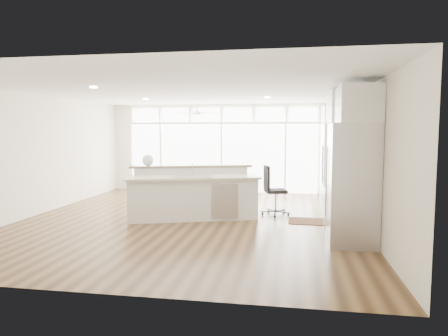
# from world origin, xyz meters

# --- Properties ---
(floor) EXTENTS (7.00, 8.00, 0.02)m
(floor) POSITION_xyz_m (0.00, 0.00, -0.01)
(floor) COLOR #3B2512
(floor) RESTS_ON ground
(ceiling) EXTENTS (7.00, 8.00, 0.02)m
(ceiling) POSITION_xyz_m (0.00, 0.00, 2.70)
(ceiling) COLOR white
(ceiling) RESTS_ON wall_back
(wall_back) EXTENTS (7.00, 0.04, 2.70)m
(wall_back) POSITION_xyz_m (0.00, 4.00, 1.35)
(wall_back) COLOR white
(wall_back) RESTS_ON floor
(wall_front) EXTENTS (7.00, 0.04, 2.70)m
(wall_front) POSITION_xyz_m (0.00, -4.00, 1.35)
(wall_front) COLOR white
(wall_front) RESTS_ON floor
(wall_left) EXTENTS (0.04, 8.00, 2.70)m
(wall_left) POSITION_xyz_m (-3.50, 0.00, 1.35)
(wall_left) COLOR white
(wall_left) RESTS_ON floor
(wall_right) EXTENTS (0.04, 8.00, 2.70)m
(wall_right) POSITION_xyz_m (3.50, 0.00, 1.35)
(wall_right) COLOR white
(wall_right) RESTS_ON floor
(glass_wall) EXTENTS (5.80, 0.06, 2.08)m
(glass_wall) POSITION_xyz_m (0.00, 3.94, 1.05)
(glass_wall) COLOR white
(glass_wall) RESTS_ON wall_back
(transom_row) EXTENTS (5.90, 0.06, 0.40)m
(transom_row) POSITION_xyz_m (0.00, 3.94, 2.38)
(transom_row) COLOR white
(transom_row) RESTS_ON wall_back
(desk_window) EXTENTS (0.04, 0.85, 0.85)m
(desk_window) POSITION_xyz_m (3.46, 0.30, 1.55)
(desk_window) COLOR silver
(desk_window) RESTS_ON wall_right
(ceiling_fan) EXTENTS (1.16, 1.16, 0.32)m
(ceiling_fan) POSITION_xyz_m (-0.50, 2.80, 2.48)
(ceiling_fan) COLOR white
(ceiling_fan) RESTS_ON ceiling
(recessed_lights) EXTENTS (3.40, 3.00, 0.02)m
(recessed_lights) POSITION_xyz_m (0.00, 0.20, 2.68)
(recessed_lights) COLOR white
(recessed_lights) RESTS_ON ceiling
(oven_cabinet) EXTENTS (0.64, 1.20, 2.50)m
(oven_cabinet) POSITION_xyz_m (3.17, 1.80, 1.25)
(oven_cabinet) COLOR white
(oven_cabinet) RESTS_ON floor
(desk_nook) EXTENTS (0.72, 1.30, 0.76)m
(desk_nook) POSITION_xyz_m (3.13, 0.30, 0.38)
(desk_nook) COLOR white
(desk_nook) RESTS_ON floor
(upper_cabinets) EXTENTS (0.64, 1.30, 0.64)m
(upper_cabinets) POSITION_xyz_m (3.17, 0.30, 2.35)
(upper_cabinets) COLOR white
(upper_cabinets) RESTS_ON wall_right
(refrigerator) EXTENTS (0.76, 0.90, 2.00)m
(refrigerator) POSITION_xyz_m (3.11, -1.35, 1.00)
(refrigerator) COLOR #B7B6BB
(refrigerator) RESTS_ON floor
(fridge_cabinet) EXTENTS (0.64, 0.90, 0.60)m
(fridge_cabinet) POSITION_xyz_m (3.17, -1.35, 2.30)
(fridge_cabinet) COLOR white
(fridge_cabinet) RESTS_ON wall_right
(framed_photos) EXTENTS (0.06, 0.22, 0.80)m
(framed_photos) POSITION_xyz_m (3.46, 0.92, 1.40)
(framed_photos) COLOR black
(framed_photos) RESTS_ON wall_right
(kitchen_island) EXTENTS (3.00, 1.87, 1.12)m
(kitchen_island) POSITION_xyz_m (0.05, 0.06, 0.56)
(kitchen_island) COLOR white
(kitchen_island) RESTS_ON floor
(rug) EXTENTS (0.97, 0.72, 0.01)m
(rug) POSITION_xyz_m (2.55, 0.18, 0.01)
(rug) COLOR #361D11
(rug) RESTS_ON floor
(office_chair) EXTENTS (0.70, 0.67, 1.10)m
(office_chair) POSITION_xyz_m (1.78, 0.76, 0.55)
(office_chair) COLOR black
(office_chair) RESTS_ON floor
(fishbowl) EXTENTS (0.32, 0.32, 0.25)m
(fishbowl) POSITION_xyz_m (-0.98, 0.15, 1.24)
(fishbowl) COLOR white
(fishbowl) RESTS_ON kitchen_island
(monitor) EXTENTS (0.14, 0.48, 0.39)m
(monitor) POSITION_xyz_m (3.05, 0.30, 0.96)
(monitor) COLOR black
(monitor) RESTS_ON desk_nook
(keyboard) EXTENTS (0.13, 0.30, 0.01)m
(keyboard) POSITION_xyz_m (2.88, 0.30, 0.77)
(keyboard) COLOR white
(keyboard) RESTS_ON desk_nook
(potted_plant) EXTENTS (0.30, 0.33, 0.23)m
(potted_plant) POSITION_xyz_m (3.17, 1.80, 2.61)
(potted_plant) COLOR #265424
(potted_plant) RESTS_ON oven_cabinet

